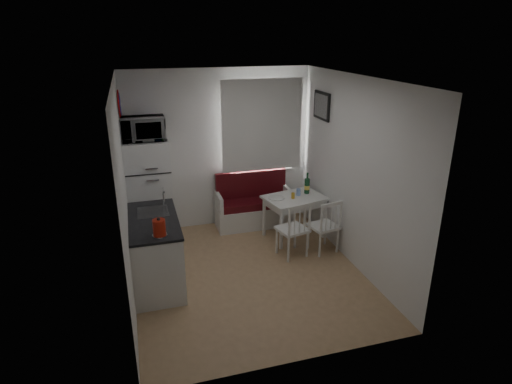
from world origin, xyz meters
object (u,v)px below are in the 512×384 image
at_px(microwave, 143,129).
at_px(kettle, 159,228).
at_px(kitchen_counter, 156,250).
at_px(bench, 253,208).
at_px(fridge, 149,192).
at_px(chair_left, 295,224).
at_px(chair_right, 326,221).
at_px(dining_table, 295,201).
at_px(wine_bottle, 307,183).

height_order(microwave, kettle, microwave).
xyz_separation_m(kitchen_counter, bench, (1.70, 1.35, -0.15)).
height_order(fridge, microwave, microwave).
distance_m(chair_left, fridge, 2.28).
height_order(kitchen_counter, chair_right, kitchen_counter).
height_order(kitchen_counter, bench, kitchen_counter).
bearing_deg(chair_right, fridge, 143.45).
height_order(dining_table, chair_right, chair_right).
distance_m(kitchen_counter, wine_bottle, 2.62).
height_order(fridge, wine_bottle, fridge).
bearing_deg(kettle, wine_bottle, 29.85).
bearing_deg(microwave, dining_table, -11.70).
relative_size(chair_left, kettle, 2.08).
relative_size(chair_left, wine_bottle, 1.42).
bearing_deg(microwave, kettle, -89.01).
bearing_deg(kitchen_counter, microwave, 89.06).
bearing_deg(wine_bottle, dining_table, -157.75).
bearing_deg(fridge, kettle, -89.03).
bearing_deg(chair_left, microwave, 136.72).
distance_m(chair_right, wine_bottle, 0.83).
relative_size(chair_right, fridge, 0.28).
bearing_deg(dining_table, chair_left, -122.94).
distance_m(bench, chair_left, 1.32).
bearing_deg(kettle, chair_left, 17.98).
bearing_deg(kitchen_counter, chair_right, 2.01).
bearing_deg(wine_bottle, microwave, 171.75).
xyz_separation_m(fridge, microwave, (0.00, -0.05, 0.99)).
bearing_deg(chair_right, wine_bottle, 78.94).
relative_size(bench, microwave, 2.10).
bearing_deg(chair_right, dining_table, 99.37).
xyz_separation_m(dining_table, fridge, (-2.19, 0.50, 0.21)).
bearing_deg(microwave, wine_bottle, -8.25).
height_order(chair_right, fridge, fridge).
distance_m(kitchen_counter, bench, 2.18).
bearing_deg(kitchen_counter, wine_bottle, 18.97).
height_order(dining_table, microwave, microwave).
height_order(kitchen_counter, wine_bottle, kitchen_counter).
height_order(fridge, kettle, fridge).
bearing_deg(chair_right, chair_left, 169.31).
xyz_separation_m(fridge, kettle, (0.03, -1.78, 0.20)).
height_order(bench, microwave, microwave).
xyz_separation_m(chair_right, wine_bottle, (-0.00, 0.76, 0.34)).
relative_size(bench, wine_bottle, 3.71).
height_order(chair_right, wine_bottle, wine_bottle).
bearing_deg(bench, chair_left, -78.80).
distance_m(dining_table, fridge, 2.25).
bearing_deg(fridge, chair_right, -25.48).
height_order(kitchen_counter, microwave, microwave).
height_order(kettle, wine_bottle, kettle).
bearing_deg(kitchen_counter, kettle, -84.72).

